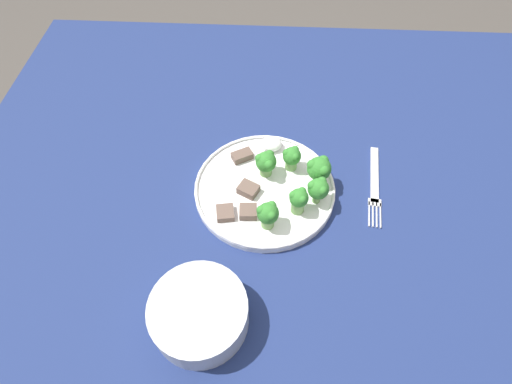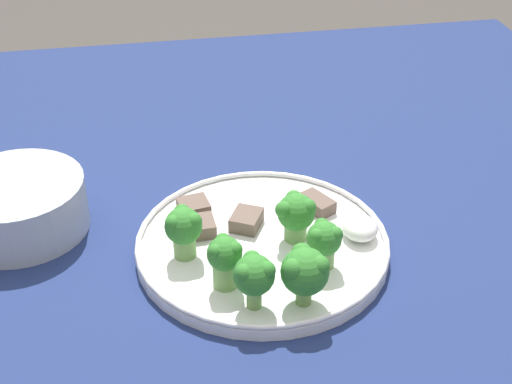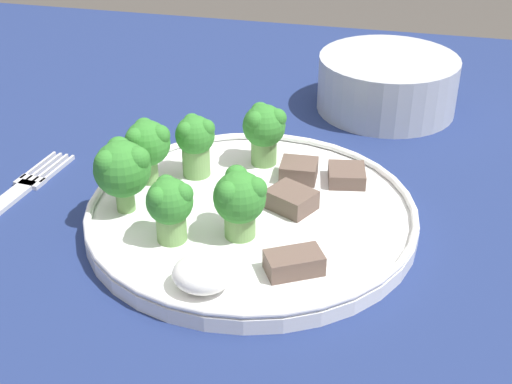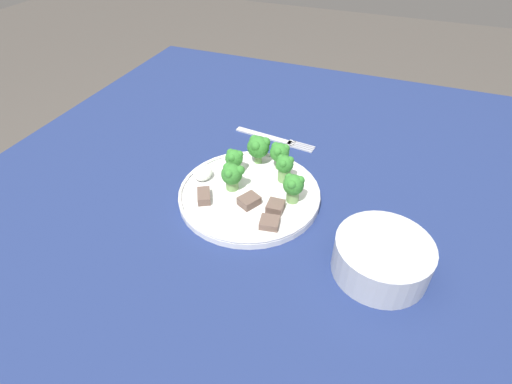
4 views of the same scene
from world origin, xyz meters
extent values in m
plane|color=#4C4742|center=(0.00, 0.00, 0.00)|extent=(8.00, 8.00, 0.00)
cube|color=navy|center=(0.00, 0.00, 0.72)|extent=(1.25, 1.08, 0.03)
cylinder|color=brown|center=(-0.57, -0.48, 0.35)|extent=(0.06, 0.06, 0.70)
cylinder|color=brown|center=(-0.57, 0.48, 0.35)|extent=(0.06, 0.06, 0.70)
cylinder|color=white|center=(0.02, 0.02, 0.74)|extent=(0.26, 0.26, 0.01)
torus|color=white|center=(0.02, 0.02, 0.75)|extent=(0.26, 0.26, 0.01)
cube|color=silver|center=(-0.19, -0.03, 0.74)|extent=(0.03, 0.14, 0.00)
cube|color=silver|center=(-0.18, 0.04, 0.74)|extent=(0.03, 0.02, 0.00)
cube|color=silver|center=(-0.17, 0.06, 0.74)|extent=(0.01, 0.05, 0.00)
cube|color=silver|center=(-0.18, 0.06, 0.74)|extent=(0.01, 0.05, 0.00)
cube|color=silver|center=(-0.18, 0.06, 0.74)|extent=(0.01, 0.05, 0.00)
cube|color=silver|center=(-0.19, 0.07, 0.74)|extent=(0.01, 0.05, 0.00)
cylinder|color=#B7BCC6|center=(0.11, 0.27, 0.76)|extent=(0.15, 0.15, 0.06)
cylinder|color=white|center=(0.11, 0.27, 0.76)|extent=(0.12, 0.12, 0.04)
cylinder|color=#709E56|center=(-0.03, -0.03, 0.76)|extent=(0.02, 0.02, 0.02)
sphere|color=#337F2D|center=(-0.03, -0.03, 0.78)|extent=(0.03, 0.03, 0.03)
sphere|color=#337F2D|center=(-0.02, -0.03, 0.79)|extent=(0.02, 0.02, 0.02)
sphere|color=#337F2D|center=(-0.03, -0.02, 0.79)|extent=(0.02, 0.02, 0.02)
sphere|color=#337F2D|center=(-0.03, -0.04, 0.79)|extent=(0.02, 0.02, 0.02)
cylinder|color=#709E56|center=(0.01, 0.10, 0.76)|extent=(0.02, 0.02, 0.02)
sphere|color=#337F2D|center=(0.01, 0.10, 0.78)|extent=(0.04, 0.04, 0.04)
sphere|color=#337F2D|center=(0.02, 0.10, 0.79)|extent=(0.02, 0.02, 0.02)
sphere|color=#337F2D|center=(0.01, 0.11, 0.79)|extent=(0.02, 0.02, 0.02)
sphere|color=#337F2D|center=(0.01, 0.09, 0.79)|extent=(0.02, 0.02, 0.02)
cylinder|color=#709E56|center=(-0.08, 0.00, 0.76)|extent=(0.01, 0.01, 0.02)
sphere|color=#337F2D|center=(-0.08, 0.00, 0.78)|extent=(0.04, 0.04, 0.04)
sphere|color=#337F2D|center=(-0.06, 0.00, 0.79)|extent=(0.02, 0.02, 0.02)
sphere|color=#337F2D|center=(-0.08, 0.01, 0.79)|extent=(0.02, 0.02, 0.02)
sphere|color=#337F2D|center=(-0.08, -0.01, 0.79)|extent=(0.02, 0.02, 0.02)
cylinder|color=#709E56|center=(0.02, -0.01, 0.76)|extent=(0.02, 0.02, 0.02)
sphere|color=#337F2D|center=(0.02, -0.01, 0.78)|extent=(0.04, 0.04, 0.04)
sphere|color=#337F2D|center=(0.03, -0.01, 0.79)|extent=(0.02, 0.02, 0.02)
sphere|color=#337F2D|center=(0.01, 0.00, 0.79)|extent=(0.02, 0.02, 0.02)
sphere|color=#337F2D|center=(0.01, -0.02, 0.79)|extent=(0.02, 0.02, 0.02)
cylinder|color=#709E56|center=(-0.04, 0.07, 0.76)|extent=(0.02, 0.02, 0.03)
sphere|color=#337F2D|center=(-0.04, 0.07, 0.78)|extent=(0.03, 0.03, 0.03)
sphere|color=#337F2D|center=(-0.03, 0.07, 0.79)|extent=(0.02, 0.02, 0.02)
sphere|color=#337F2D|center=(-0.04, 0.08, 0.79)|extent=(0.02, 0.02, 0.02)
sphere|color=#337F2D|center=(-0.04, 0.06, 0.79)|extent=(0.02, 0.02, 0.02)
cylinder|color=#709E56|center=(-0.07, 0.05, 0.76)|extent=(0.01, 0.01, 0.02)
sphere|color=#337F2D|center=(-0.07, 0.05, 0.78)|extent=(0.04, 0.04, 0.04)
sphere|color=#337F2D|center=(-0.06, 0.05, 0.79)|extent=(0.02, 0.02, 0.02)
sphere|color=#337F2D|center=(-0.08, 0.06, 0.79)|extent=(0.02, 0.02, 0.02)
sphere|color=#337F2D|center=(-0.08, 0.04, 0.79)|extent=(0.02, 0.02, 0.02)
cube|color=brown|center=(0.09, 0.08, 0.75)|extent=(0.04, 0.04, 0.01)
cube|color=brown|center=(0.05, 0.08, 0.75)|extent=(0.03, 0.03, 0.02)
cube|color=brown|center=(0.05, 0.03, 0.75)|extent=(0.04, 0.04, 0.02)
cube|color=brown|center=(0.07, -0.05, 0.75)|extent=(0.05, 0.04, 0.01)
ellipsoid|color=white|center=(0.01, -0.08, 0.76)|extent=(0.04, 0.04, 0.02)
camera|label=1|loc=(0.01, 0.47, 1.34)|focal=28.00mm
camera|label=2|loc=(-0.56, 0.13, 1.20)|focal=50.00mm
camera|label=3|loc=(0.13, -0.44, 1.05)|focal=50.00mm
camera|label=4|loc=(0.55, 0.24, 1.22)|focal=28.00mm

